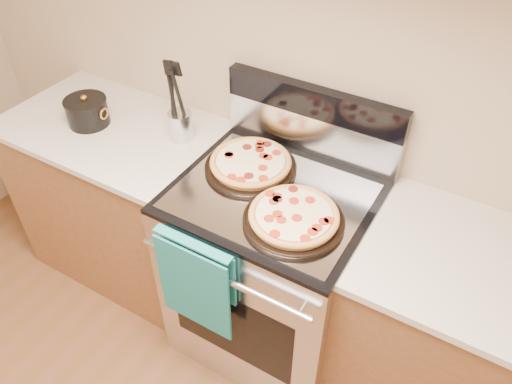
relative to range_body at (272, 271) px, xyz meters
The scene contains 16 objects.
wall_back 0.97m from the range_body, 90.00° to the left, with size 4.00×4.00×0.00m, color #C3AB8C.
range_body is the anchor object (origin of this frame).
oven_window 0.34m from the range_body, 90.00° to the right, with size 0.56×0.01×0.40m, color black.
cooktop 0.46m from the range_body, ahead, with size 0.76×0.68×0.02m, color black.
backsplash_lower 0.64m from the range_body, 90.00° to the left, with size 0.76×0.06×0.18m, color silver.
backsplash_upper 0.77m from the range_body, 90.00° to the left, with size 0.76×0.06×0.12m, color black.
oven_handle 0.51m from the range_body, 90.00° to the right, with size 0.03×0.03×0.70m, color silver.
dish_towel 0.47m from the range_body, 107.74° to the right, with size 0.32×0.05×0.42m, color teal, non-canonical shape.
foil_sheet 0.47m from the range_body, 90.00° to the right, with size 0.70×0.55×0.01m, color gray.
cabinet_left 0.88m from the range_body, behind, with size 1.00×0.62×0.88m, color brown.
countertop_left 0.99m from the range_body, behind, with size 1.02×0.64×0.03m, color #BCB3A9.
cabinet_right 0.88m from the range_body, ahead, with size 1.00×0.62×0.88m, color brown.
pepperoni_pizza_back 0.53m from the range_body, 154.95° to the left, with size 0.37×0.37×0.05m, color #AC7334, non-canonical shape.
pepperoni_pizza_front 0.53m from the range_body, 39.43° to the right, with size 0.36×0.36×0.05m, color #AC7334, non-canonical shape.
utensil_crock 0.76m from the range_body, 167.30° to the left, with size 0.10×0.10×0.13m, color silver.
saucepan 1.10m from the range_body, behind, with size 0.19×0.19×0.11m, color black.
Camera 1 is at (0.67, 0.37, 2.18)m, focal length 35.00 mm.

